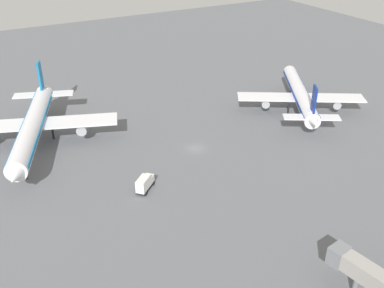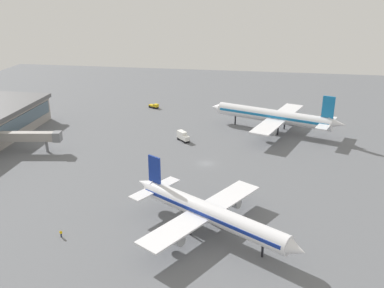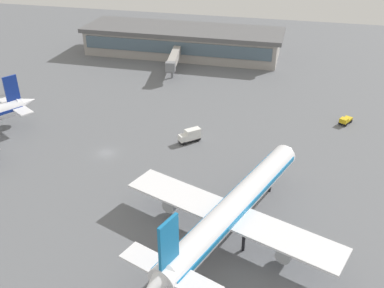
{
  "view_description": "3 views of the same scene",
  "coord_description": "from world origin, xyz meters",
  "px_view_note": "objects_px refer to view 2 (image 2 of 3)",
  "views": [
    {
      "loc": [
        -46.71,
        -82.36,
        53.1
      ],
      "look_at": [
        -2.51,
        -2.57,
        3.17
      ],
      "focal_mm": 41.29,
      "sensor_mm": 36.0,
      "label": 1
    },
    {
      "loc": [
        117.31,
        14.96,
        51.68
      ],
      "look_at": [
        -6.18,
        -5.23,
        3.62
      ],
      "focal_mm": 39.8,
      "sensor_mm": 36.0,
      "label": 2
    },
    {
      "loc": [
        -41.49,
        80.94,
        52.5
      ],
      "look_at": [
        -20.03,
        -4.41,
        2.77
      ],
      "focal_mm": 40.44,
      "sensor_mm": 36.0,
      "label": 3
    }
  ],
  "objects_px": {
    "pushback_tractor": "(154,106)",
    "safety_cone_near_gate": "(321,114)",
    "airplane_taxiing": "(209,213)",
    "airplane_at_gate": "(275,116)",
    "ground_crew_worker": "(61,234)",
    "catering_truck": "(183,136)"
  },
  "relations": [
    {
      "from": "airplane_taxiing",
      "to": "pushback_tractor",
      "type": "relative_size",
      "value": 8.4
    },
    {
      "from": "airplane_taxiing",
      "to": "catering_truck",
      "type": "relative_size",
      "value": 7.42
    },
    {
      "from": "pushback_tractor",
      "to": "ground_crew_worker",
      "type": "xyz_separation_m",
      "value": [
        100.49,
        4.51,
        -0.12
      ]
    },
    {
      "from": "airplane_at_gate",
      "to": "safety_cone_near_gate",
      "type": "bearing_deg",
      "value": -110.03
    },
    {
      "from": "safety_cone_near_gate",
      "to": "pushback_tractor",
      "type": "bearing_deg",
      "value": -89.2
    },
    {
      "from": "ground_crew_worker",
      "to": "airplane_taxiing",
      "type": "bearing_deg",
      "value": 85.88
    },
    {
      "from": "airplane_at_gate",
      "to": "ground_crew_worker",
      "type": "height_order",
      "value": "airplane_at_gate"
    },
    {
      "from": "airplane_taxiing",
      "to": "ground_crew_worker",
      "type": "relative_size",
      "value": 24.01
    },
    {
      "from": "pushback_tractor",
      "to": "catering_truck",
      "type": "bearing_deg",
      "value": -34.02
    },
    {
      "from": "airplane_taxiing",
      "to": "catering_truck",
      "type": "bearing_deg",
      "value": 137.18
    },
    {
      "from": "airplane_at_gate",
      "to": "airplane_taxiing",
      "type": "bearing_deg",
      "value": 98.26
    },
    {
      "from": "catering_truck",
      "to": "pushback_tractor",
      "type": "bearing_deg",
      "value": 164.74
    },
    {
      "from": "pushback_tractor",
      "to": "ground_crew_worker",
      "type": "bearing_deg",
      "value": -58.93
    },
    {
      "from": "airplane_at_gate",
      "to": "safety_cone_near_gate",
      "type": "relative_size",
      "value": 81.55
    },
    {
      "from": "airplane_taxiing",
      "to": "safety_cone_near_gate",
      "type": "relative_size",
      "value": 66.83
    },
    {
      "from": "airplane_taxiing",
      "to": "safety_cone_near_gate",
      "type": "xyz_separation_m",
      "value": [
        -94.52,
        34.8,
        -4.66
      ]
    },
    {
      "from": "ground_crew_worker",
      "to": "safety_cone_near_gate",
      "type": "distance_m",
      "value": 121.05
    },
    {
      "from": "airplane_taxiing",
      "to": "ground_crew_worker",
      "type": "height_order",
      "value": "airplane_taxiing"
    },
    {
      "from": "pushback_tractor",
      "to": "safety_cone_near_gate",
      "type": "relative_size",
      "value": 7.96
    },
    {
      "from": "safety_cone_near_gate",
      "to": "ground_crew_worker",
      "type": "bearing_deg",
      "value": -33.04
    },
    {
      "from": "catering_truck",
      "to": "ground_crew_worker",
      "type": "relative_size",
      "value": 3.24
    },
    {
      "from": "pushback_tractor",
      "to": "safety_cone_near_gate",
      "type": "xyz_separation_m",
      "value": [
        -0.98,
        70.51,
        -0.67
      ]
    }
  ]
}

